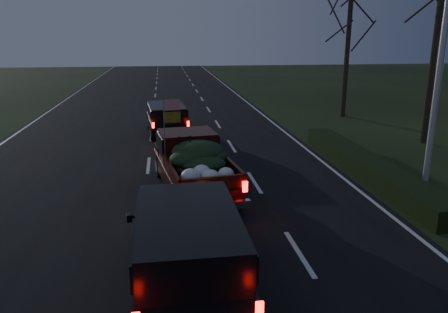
{
  "coord_description": "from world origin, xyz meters",
  "views": [
    {
      "loc": [
        0.67,
        -11.16,
        4.82
      ],
      "look_at": [
        2.4,
        1.31,
        1.3
      ],
      "focal_mm": 35.0,
      "sensor_mm": 36.0,
      "label": 1
    }
  ],
  "objects_px": {
    "pickup_truck": "(193,160)",
    "rear_suv": "(188,243)",
    "light_pole": "(447,13)",
    "lead_suv": "(167,116)"
  },
  "relations": [
    {
      "from": "pickup_truck",
      "to": "rear_suv",
      "type": "bearing_deg",
      "value": -102.78
    },
    {
      "from": "light_pole",
      "to": "lead_suv",
      "type": "distance_m",
      "value": 12.96
    },
    {
      "from": "lead_suv",
      "to": "rear_suv",
      "type": "height_order",
      "value": "rear_suv"
    },
    {
      "from": "lead_suv",
      "to": "rear_suv",
      "type": "bearing_deg",
      "value": -93.75
    },
    {
      "from": "light_pole",
      "to": "lead_suv",
      "type": "bearing_deg",
      "value": 135.93
    },
    {
      "from": "light_pole",
      "to": "lead_suv",
      "type": "height_order",
      "value": "light_pole"
    },
    {
      "from": "pickup_truck",
      "to": "lead_suv",
      "type": "height_order",
      "value": "pickup_truck"
    },
    {
      "from": "light_pole",
      "to": "pickup_truck",
      "type": "bearing_deg",
      "value": 179.2
    },
    {
      "from": "lead_suv",
      "to": "rear_suv",
      "type": "relative_size",
      "value": 0.93
    },
    {
      "from": "light_pole",
      "to": "rear_suv",
      "type": "distance_m",
      "value": 11.1
    }
  ]
}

